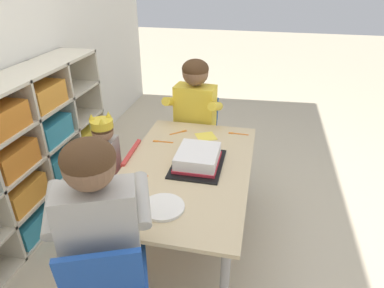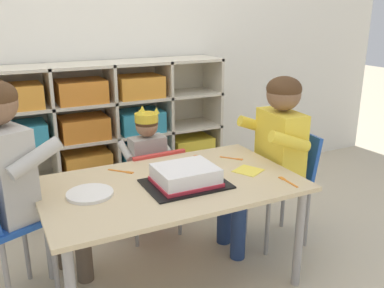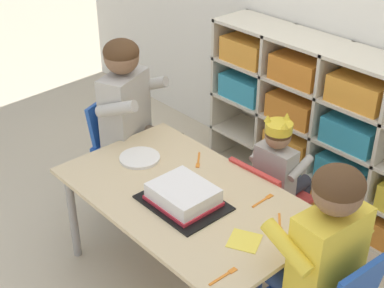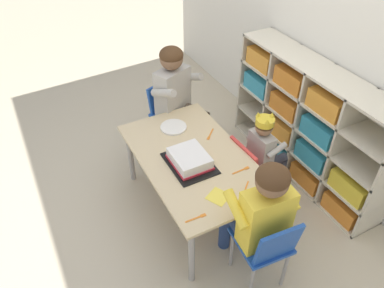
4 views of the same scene
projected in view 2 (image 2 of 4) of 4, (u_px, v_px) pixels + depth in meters
The scene contains 17 objects.
ground at pixel (173, 280), 2.18m from camera, with size 16.00×16.00×0.00m, color beige.
classroom_back_wall at pixel (94, 3), 2.85m from camera, with size 5.21×0.10×2.78m, color silver.
storage_cubby_shelf at pixel (113, 138), 2.95m from camera, with size 1.61×0.31×1.01m.
activity_table at pixel (171, 193), 2.03m from camera, with size 1.22×0.73×0.55m.
classroom_chair_blue at pixel (153, 184), 2.52m from camera, with size 0.36×0.35×0.57m.
child_with_crown at pixel (145, 155), 2.56m from camera, with size 0.30×0.31×0.80m.
classroom_chair_adult_side at pixel (1, 221), 1.86m from camera, with size 0.41×0.42×0.70m.
adult_helper_seated at pixel (18, 168), 1.87m from camera, with size 0.49×0.47×1.07m.
classroom_chair_guest_side at pixel (286, 178), 2.47m from camera, with size 0.37×0.33×0.67m.
guest_at_table_side at pixel (272, 146), 2.36m from camera, with size 0.45×0.42×1.00m.
birthday_cake_on_tray at pixel (186, 177), 1.97m from camera, with size 0.38×0.29×0.09m.
paper_plate_stack at pixel (90, 194), 1.87m from camera, with size 0.21×0.21×0.01m, color white.
paper_napkin_square at pixel (248, 171), 2.15m from camera, with size 0.13×0.13×0.00m, color #F4DB4C.
fork_by_napkin at pixel (122, 171), 2.14m from camera, with size 0.11×0.11×0.00m.
fork_at_table_front_edge at pixel (200, 158), 2.33m from camera, with size 0.02×0.14×0.00m.
fork_near_child_seat at pixel (233, 158), 2.33m from camera, with size 0.10×0.11×0.00m.
fork_near_cake_tray at pixel (287, 181), 2.02m from camera, with size 0.02×0.14×0.00m.
Camera 2 is at (-0.74, -1.71, 1.34)m, focal length 39.22 mm.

